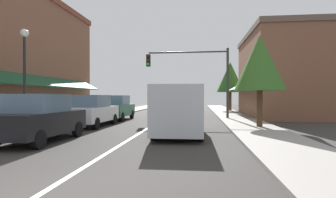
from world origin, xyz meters
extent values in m
plane|color=#33302D|center=(0.00, 18.00, 0.00)|extent=(80.00, 80.00, 0.00)
cube|color=#A39E99|center=(-5.50, 18.00, 0.06)|extent=(2.60, 56.00, 0.12)
cube|color=gray|center=(5.50, 18.00, 0.06)|extent=(2.60, 56.00, 0.12)
cube|color=silver|center=(0.00, 18.00, 0.00)|extent=(0.14, 52.00, 0.01)
cube|color=brown|center=(-9.24, 12.00, 3.94)|extent=(4.87, 14.00, 7.88)
cube|color=slate|center=(-6.86, 12.00, 1.40)|extent=(0.08, 10.64, 1.80)
cube|color=#194C2D|center=(-6.25, 12.00, 2.60)|extent=(1.27, 11.76, 0.73)
cube|color=slate|center=(-6.86, 8.92, 5.68)|extent=(0.08, 1.10, 1.30)
cube|color=slate|center=(-6.86, 15.08, 5.68)|extent=(0.08, 1.10, 1.30)
cube|color=brown|center=(9.51, 20.00, 3.32)|extent=(5.42, 10.00, 6.64)
cube|color=brown|center=(9.51, 20.00, 6.84)|extent=(5.62, 10.20, 0.40)
cube|color=slate|center=(6.86, 20.00, 1.40)|extent=(0.08, 7.60, 1.80)
cube|color=#194C2D|center=(6.25, 20.00, 2.60)|extent=(1.27, 8.40, 0.73)
cube|color=slate|center=(6.86, 17.80, 4.78)|extent=(0.08, 1.10, 1.30)
cube|color=slate|center=(6.86, 22.20, 4.78)|extent=(0.08, 1.10, 1.30)
cube|color=black|center=(-3.14, 5.81, 0.71)|extent=(1.73, 4.11, 0.80)
cube|color=slate|center=(-3.14, 5.71, 1.44)|extent=(1.53, 2.00, 0.66)
cylinder|color=black|center=(-3.93, 7.16, 0.31)|extent=(0.20, 0.62, 0.62)
cylinder|color=black|center=(-2.34, 7.16, 0.31)|extent=(0.20, 0.62, 0.62)
cylinder|color=black|center=(-2.35, 4.45, 0.31)|extent=(0.20, 0.62, 0.62)
cube|color=silver|center=(-3.27, 10.98, 0.71)|extent=(1.82, 4.14, 0.80)
cube|color=slate|center=(-3.27, 10.88, 1.44)|extent=(1.57, 2.04, 0.66)
cylinder|color=black|center=(-4.03, 12.35, 0.31)|extent=(0.21, 0.62, 0.62)
cylinder|color=black|center=(-2.45, 12.32, 0.31)|extent=(0.21, 0.62, 0.62)
cylinder|color=black|center=(-4.09, 9.65, 0.31)|extent=(0.21, 0.62, 0.62)
cylinder|color=black|center=(-2.51, 9.61, 0.31)|extent=(0.21, 0.62, 0.62)
cube|color=#0F4C33|center=(-3.22, 15.27, 0.71)|extent=(1.74, 4.11, 0.80)
cube|color=slate|center=(-3.22, 15.17, 1.44)|extent=(1.53, 2.01, 0.66)
cylinder|color=black|center=(-4.01, 16.62, 0.31)|extent=(0.20, 0.62, 0.62)
cylinder|color=black|center=(-2.43, 16.63, 0.31)|extent=(0.20, 0.62, 0.62)
cylinder|color=black|center=(-4.00, 13.91, 0.31)|extent=(0.20, 0.62, 0.62)
cylinder|color=black|center=(-2.42, 13.92, 0.31)|extent=(0.20, 0.62, 0.62)
cube|color=#B2B7BC|center=(1.85, 8.17, 1.17)|extent=(2.05, 5.03, 1.90)
cube|color=slate|center=(1.81, 10.57, 1.59)|extent=(1.73, 0.30, 0.84)
cube|color=black|center=(1.81, 10.75, 0.48)|extent=(1.87, 0.23, 0.24)
cylinder|color=black|center=(0.94, 9.70, 0.36)|extent=(0.25, 0.72, 0.72)
cylinder|color=black|center=(2.71, 9.73, 0.36)|extent=(0.25, 0.72, 0.72)
cylinder|color=black|center=(1.00, 6.60, 0.36)|extent=(0.25, 0.72, 0.72)
cylinder|color=black|center=(2.76, 6.63, 0.36)|extent=(0.25, 0.72, 0.72)
cylinder|color=#333333|center=(4.80, 16.53, 2.63)|extent=(0.18, 0.18, 5.25)
cylinder|color=#333333|center=(1.86, 16.53, 5.00)|extent=(5.88, 0.12, 0.12)
cube|color=black|center=(-1.08, 16.35, 4.40)|extent=(0.30, 0.24, 0.90)
sphere|color=#420F0F|center=(-1.08, 16.22, 4.68)|extent=(0.20, 0.20, 0.20)
sphere|color=#3D2D0C|center=(-1.08, 16.22, 4.40)|extent=(0.20, 0.20, 0.20)
sphere|color=green|center=(-1.08, 16.22, 4.12)|extent=(0.20, 0.20, 0.20)
cylinder|color=black|center=(-5.06, 7.67, 2.17)|extent=(0.12, 0.12, 4.35)
sphere|color=white|center=(-5.06, 7.67, 4.53)|extent=(0.36, 0.36, 0.36)
cylinder|color=#4C331E|center=(5.86, 10.95, 1.20)|extent=(0.30, 0.30, 2.40)
cone|color=#386626|center=(5.86, 10.95, 3.46)|extent=(2.65, 2.65, 2.91)
cylinder|color=#4C331E|center=(6.23, 27.40, 1.34)|extent=(0.30, 0.30, 2.68)
cone|color=#285B21|center=(6.23, 27.40, 3.91)|extent=(3.08, 3.08, 3.38)
camera|label=1|loc=(2.70, -3.51, 1.67)|focal=28.65mm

